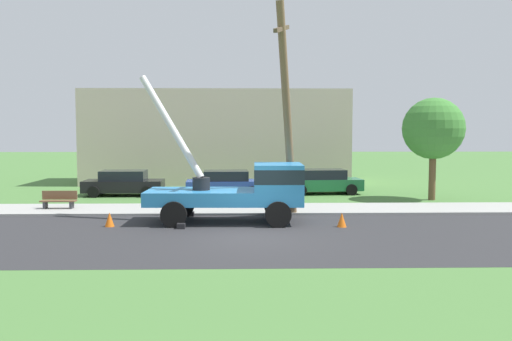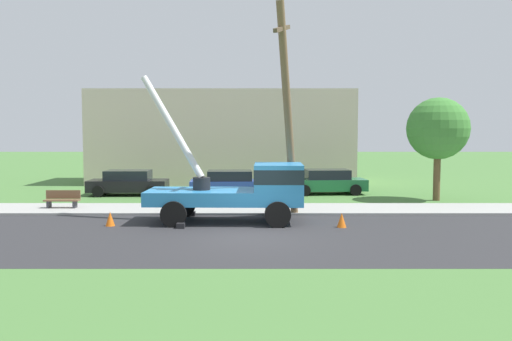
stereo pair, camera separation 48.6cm
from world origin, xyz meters
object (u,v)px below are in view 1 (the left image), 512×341
(traffic_cone_curbside, at_px, (271,211))
(parked_sedan_black, at_px, (124,183))
(roadside_tree_near, at_px, (433,129))
(parked_sedan_green, at_px, (323,182))
(traffic_cone_ahead, at_px, (342,220))
(parked_sedan_blue, at_px, (226,183))
(park_bench, at_px, (59,200))
(traffic_cone_behind, at_px, (110,219))
(utility_truck, at_px, (246,187))
(leaning_utility_pole, at_px, (287,110))

(traffic_cone_curbside, bearing_deg, parked_sedan_black, 135.77)
(traffic_cone_curbside, height_order, roadside_tree_near, roadside_tree_near)
(traffic_cone_curbside, bearing_deg, parked_sedan_green, 67.52)
(traffic_cone_ahead, relative_size, parked_sedan_blue, 0.13)
(parked_sedan_blue, height_order, parked_sedan_green, same)
(parked_sedan_green, bearing_deg, park_bench, -154.95)
(traffic_cone_behind, bearing_deg, utility_truck, 10.01)
(leaning_utility_pole, distance_m, traffic_cone_curbside, 4.29)
(parked_sedan_black, relative_size, parked_sedan_green, 0.98)
(traffic_cone_behind, distance_m, roadside_tree_near, 17.22)
(parked_sedan_black, bearing_deg, parked_sedan_blue, -2.65)
(traffic_cone_ahead, xyz_separation_m, traffic_cone_behind, (-8.88, 0.29, 0.00))
(traffic_cone_curbside, xyz_separation_m, parked_sedan_black, (-7.93, 7.72, 0.43))
(leaning_utility_pole, xyz_separation_m, roadside_tree_near, (8.19, 5.77, -0.76))
(parked_sedan_blue, xyz_separation_m, parked_sedan_green, (5.59, 0.85, 0.00))
(utility_truck, bearing_deg, traffic_cone_behind, -169.99)
(parked_sedan_green, bearing_deg, parked_sedan_blue, -171.36)
(traffic_cone_curbside, relative_size, park_bench, 0.35)
(utility_truck, xyz_separation_m, traffic_cone_curbside, (1.08, 1.09, -1.13))
(traffic_cone_ahead, distance_m, parked_sedan_green, 10.65)
(utility_truck, distance_m, parked_sedan_green, 10.44)
(traffic_cone_ahead, distance_m, parked_sedan_black, 14.53)
(park_bench, bearing_deg, parked_sedan_blue, 35.07)
(parked_sedan_blue, distance_m, parked_sedan_green, 5.65)
(leaning_utility_pole, distance_m, traffic_cone_ahead, 5.08)
(park_bench, bearing_deg, traffic_cone_ahead, -20.09)
(roadside_tree_near, bearing_deg, traffic_cone_behind, -153.69)
(utility_truck, bearing_deg, parked_sedan_green, 64.33)
(traffic_cone_curbside, bearing_deg, traffic_cone_behind, -162.32)
(traffic_cone_ahead, height_order, park_bench, park_bench)
(park_bench, bearing_deg, parked_sedan_black, 72.62)
(utility_truck, bearing_deg, park_bench, 159.17)
(leaning_utility_pole, bearing_deg, roadside_tree_near, 35.15)
(utility_truck, relative_size, roadside_tree_near, 1.25)
(traffic_cone_behind, bearing_deg, roadside_tree_near, 26.31)
(park_bench, xyz_separation_m, roadside_tree_near, (18.48, 3.29, 3.29))
(traffic_cone_curbside, xyz_separation_m, parked_sedan_green, (3.44, 8.30, 0.43))
(utility_truck, xyz_separation_m, park_bench, (-8.59, 3.27, -0.95))
(utility_truck, distance_m, parked_sedan_blue, 8.64)
(parked_sedan_black, distance_m, parked_sedan_blue, 5.78)
(leaning_utility_pole, height_order, parked_sedan_green, leaning_utility_pole)
(traffic_cone_behind, height_order, parked_sedan_black, parked_sedan_black)
(utility_truck, height_order, parked_sedan_blue, utility_truck)
(traffic_cone_curbside, height_order, park_bench, park_bench)
(parked_sedan_blue, bearing_deg, utility_truck, -82.82)
(traffic_cone_behind, distance_m, park_bench, 5.38)
(traffic_cone_ahead, bearing_deg, traffic_cone_behind, 178.13)
(parked_sedan_black, relative_size, park_bench, 2.77)
(utility_truck, bearing_deg, traffic_cone_curbside, 45.23)
(parked_sedan_black, height_order, parked_sedan_green, same)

